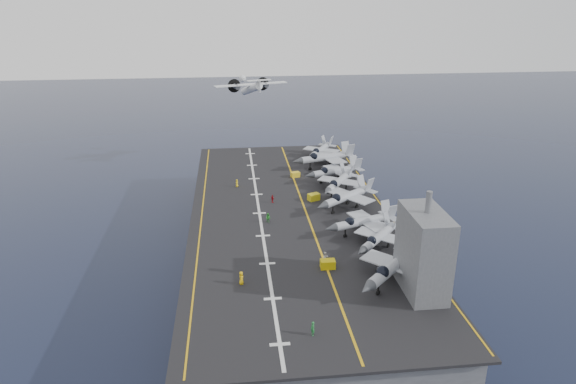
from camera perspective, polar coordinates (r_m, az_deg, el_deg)
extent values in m
plane|color=#142135|center=(103.98, 0.25, -7.49)|extent=(500.00, 500.00, 0.00)
cube|color=#56595E|center=(101.69, 0.26, -5.02)|extent=(36.00, 90.00, 10.00)
cube|color=black|center=(99.52, 0.26, -2.33)|extent=(38.00, 92.00, 0.40)
cube|color=gold|center=(99.80, 1.97, -2.13)|extent=(0.35, 90.00, 0.02)
cube|color=silver|center=(98.96, -3.19, -2.36)|extent=(0.50, 90.00, 0.02)
cube|color=gold|center=(99.04, -9.56, -2.62)|extent=(0.25, 90.00, 0.02)
cube|color=gold|center=(103.09, 10.53, -1.71)|extent=(0.25, 90.00, 0.02)
imported|color=#EBB60D|center=(75.51, -5.22, -9.49)|extent=(0.82, 1.22, 2.01)
imported|color=green|center=(94.61, -2.22, -2.89)|extent=(1.31, 1.14, 1.83)
imported|color=#9F0A11|center=(103.58, -1.74, -0.76)|extent=(1.09, 1.19, 1.65)
imported|color=yellow|center=(112.66, -5.69, 0.99)|extent=(1.04, 1.21, 1.69)
imported|color=#227D36|center=(65.27, 2.76, -14.92)|extent=(1.03, 1.30, 1.89)
imported|color=silver|center=(81.07, 4.18, -7.25)|extent=(1.28, 1.06, 1.83)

